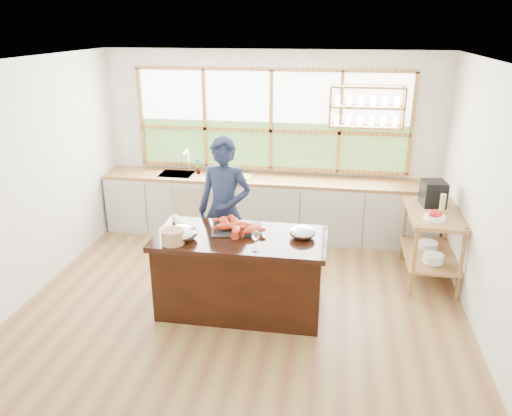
% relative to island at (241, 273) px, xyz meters
% --- Properties ---
extents(ground_plane, '(5.00, 5.00, 0.00)m').
position_rel_island_xyz_m(ground_plane, '(0.00, 0.20, -0.45)').
color(ground_plane, olive).
extents(room_shell, '(5.02, 4.52, 2.71)m').
position_rel_island_xyz_m(room_shell, '(0.02, 0.71, 1.30)').
color(room_shell, white).
rests_on(room_shell, ground_plane).
extents(back_counter, '(4.90, 0.63, 0.90)m').
position_rel_island_xyz_m(back_counter, '(-0.02, 2.14, 0.00)').
color(back_counter, '#B7B3AC').
rests_on(back_counter, ground_plane).
extents(right_shelf_unit, '(0.62, 1.10, 0.90)m').
position_rel_island_xyz_m(right_shelf_unit, '(2.19, 1.09, 0.15)').
color(right_shelf_unit, '#8F5E34').
rests_on(right_shelf_unit, ground_plane).
extents(island, '(1.85, 0.90, 0.90)m').
position_rel_island_xyz_m(island, '(0.00, 0.00, 0.00)').
color(island, black).
rests_on(island, ground_plane).
extents(cook, '(0.72, 0.52, 1.83)m').
position_rel_island_xyz_m(cook, '(-0.32, 0.68, 0.46)').
color(cook, '#18203B').
rests_on(cook, ground_plane).
extents(potted_plant, '(0.14, 0.11, 0.24)m').
position_rel_island_xyz_m(potted_plant, '(-1.08, 2.20, 0.57)').
color(potted_plant, slate).
rests_on(potted_plant, back_counter).
extents(cutting_board, '(0.43, 0.34, 0.01)m').
position_rel_island_xyz_m(cutting_board, '(-0.45, 2.14, 0.45)').
color(cutting_board, '#6BC03C').
rests_on(cutting_board, back_counter).
extents(espresso_machine, '(0.31, 0.33, 0.31)m').
position_rel_island_xyz_m(espresso_machine, '(2.19, 1.33, 0.60)').
color(espresso_machine, black).
rests_on(espresso_machine, right_shelf_unit).
extents(wine_bottle, '(0.08, 0.08, 0.26)m').
position_rel_island_xyz_m(wine_bottle, '(2.24, 0.99, 0.58)').
color(wine_bottle, '#9CBE63').
rests_on(wine_bottle, right_shelf_unit).
extents(fruit_bowl, '(0.25, 0.25, 0.11)m').
position_rel_island_xyz_m(fruit_bowl, '(2.14, 0.84, 0.49)').
color(fruit_bowl, white).
rests_on(fruit_bowl, right_shelf_unit).
extents(slate_board, '(0.62, 0.50, 0.02)m').
position_rel_island_xyz_m(slate_board, '(-0.07, 0.14, 0.45)').
color(slate_board, black).
rests_on(slate_board, island).
extents(lobster_pile, '(0.55, 0.48, 0.08)m').
position_rel_island_xyz_m(lobster_pile, '(-0.07, 0.13, 0.50)').
color(lobster_pile, red).
rests_on(lobster_pile, slate_board).
extents(mixing_bowl_left, '(0.33, 0.33, 0.16)m').
position_rel_island_xyz_m(mixing_bowl_left, '(-0.60, -0.18, 0.52)').
color(mixing_bowl_left, silver).
rests_on(mixing_bowl_left, island).
extents(mixing_bowl_right, '(0.28, 0.28, 0.14)m').
position_rel_island_xyz_m(mixing_bowl_right, '(0.66, 0.07, 0.51)').
color(mixing_bowl_right, silver).
rests_on(mixing_bowl_right, island).
extents(wine_glass, '(0.08, 0.08, 0.22)m').
position_rel_island_xyz_m(wine_glass, '(0.22, -0.33, 0.61)').
color(wine_glass, white).
rests_on(wine_glass, island).
extents(wicker_basket, '(0.24, 0.24, 0.15)m').
position_rel_island_xyz_m(wicker_basket, '(-0.65, -0.30, 0.52)').
color(wicker_basket, tan).
rests_on(wicker_basket, island).
extents(parchment_roll, '(0.22, 0.30, 0.08)m').
position_rel_island_xyz_m(parchment_roll, '(-0.76, 0.19, 0.49)').
color(parchment_roll, silver).
rests_on(parchment_roll, island).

